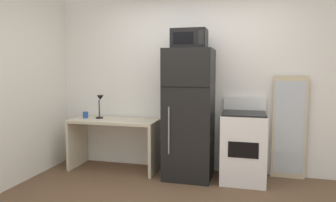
{
  "coord_description": "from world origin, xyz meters",
  "views": [
    {
      "loc": [
        0.69,
        -2.78,
        1.49
      ],
      "look_at": [
        -0.31,
        1.1,
        1.07
      ],
      "focal_mm": 32.86,
      "sensor_mm": 36.0,
      "label": 1
    }
  ],
  "objects_px": {
    "refrigerator": "(189,114)",
    "oven_range": "(243,146)",
    "coffee_mug": "(86,115)",
    "microwave": "(189,39)",
    "leaning_mirror": "(289,128)",
    "desk_lamp": "(100,103)",
    "desk": "(115,134)"
  },
  "relations": [
    {
      "from": "refrigerator",
      "to": "oven_range",
      "type": "xyz_separation_m",
      "value": [
        0.73,
        0.02,
        -0.41
      ]
    },
    {
      "from": "coffee_mug",
      "to": "microwave",
      "type": "height_order",
      "value": "microwave"
    },
    {
      "from": "refrigerator",
      "to": "leaning_mirror",
      "type": "bearing_deg",
      "value": 11.79
    },
    {
      "from": "microwave",
      "to": "desk_lamp",
      "type": "bearing_deg",
      "value": 176.5
    },
    {
      "from": "microwave",
      "to": "leaning_mirror",
      "type": "distance_m",
      "value": 1.8
    },
    {
      "from": "refrigerator",
      "to": "microwave",
      "type": "height_order",
      "value": "microwave"
    },
    {
      "from": "desk_lamp",
      "to": "leaning_mirror",
      "type": "distance_m",
      "value": 2.71
    },
    {
      "from": "desk",
      "to": "oven_range",
      "type": "bearing_deg",
      "value": -0.58
    },
    {
      "from": "refrigerator",
      "to": "leaning_mirror",
      "type": "height_order",
      "value": "refrigerator"
    },
    {
      "from": "coffee_mug",
      "to": "oven_range",
      "type": "height_order",
      "value": "oven_range"
    },
    {
      "from": "oven_range",
      "to": "leaning_mirror",
      "type": "xyz_separation_m",
      "value": [
        0.59,
        0.26,
        0.23
      ]
    },
    {
      "from": "desk",
      "to": "coffee_mug",
      "type": "relative_size",
      "value": 13.6
    },
    {
      "from": "refrigerator",
      "to": "desk_lamp",
      "type": "bearing_deg",
      "value": 177.39
    },
    {
      "from": "desk",
      "to": "oven_range",
      "type": "distance_m",
      "value": 1.86
    },
    {
      "from": "desk",
      "to": "leaning_mirror",
      "type": "height_order",
      "value": "leaning_mirror"
    },
    {
      "from": "leaning_mirror",
      "to": "refrigerator",
      "type": "bearing_deg",
      "value": -168.21
    },
    {
      "from": "leaning_mirror",
      "to": "microwave",
      "type": "bearing_deg",
      "value": -167.33
    },
    {
      "from": "coffee_mug",
      "to": "desk_lamp",
      "type": "bearing_deg",
      "value": 2.13
    },
    {
      "from": "coffee_mug",
      "to": "leaning_mirror",
      "type": "distance_m",
      "value": 2.94
    },
    {
      "from": "desk_lamp",
      "to": "coffee_mug",
      "type": "distance_m",
      "value": 0.31
    },
    {
      "from": "desk",
      "to": "microwave",
      "type": "height_order",
      "value": "microwave"
    },
    {
      "from": "oven_range",
      "to": "leaning_mirror",
      "type": "bearing_deg",
      "value": 23.29
    },
    {
      "from": "desk",
      "to": "coffee_mug",
      "type": "distance_m",
      "value": 0.55
    },
    {
      "from": "desk",
      "to": "leaning_mirror",
      "type": "xyz_separation_m",
      "value": [
        2.45,
        0.24,
        0.17
      ]
    },
    {
      "from": "oven_range",
      "to": "leaning_mirror",
      "type": "distance_m",
      "value": 0.69
    },
    {
      "from": "desk_lamp",
      "to": "leaning_mirror",
      "type": "relative_size",
      "value": 0.25
    },
    {
      "from": "microwave",
      "to": "oven_range",
      "type": "height_order",
      "value": "microwave"
    },
    {
      "from": "refrigerator",
      "to": "leaning_mirror",
      "type": "relative_size",
      "value": 1.25
    },
    {
      "from": "desk",
      "to": "desk_lamp",
      "type": "relative_size",
      "value": 3.66
    },
    {
      "from": "desk",
      "to": "leaning_mirror",
      "type": "distance_m",
      "value": 2.47
    },
    {
      "from": "microwave",
      "to": "oven_range",
      "type": "relative_size",
      "value": 0.42
    },
    {
      "from": "coffee_mug",
      "to": "leaning_mirror",
      "type": "relative_size",
      "value": 0.07
    }
  ]
}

